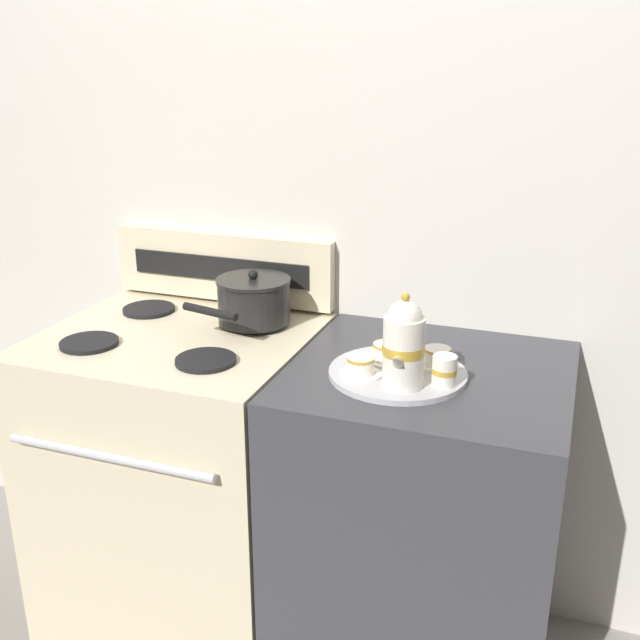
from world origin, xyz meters
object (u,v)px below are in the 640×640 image
at_px(stove, 185,476).
at_px(teacup_left, 361,366).
at_px(serving_tray, 398,373).
at_px(creamer_jug, 444,370).
at_px(saucepan, 253,300).
at_px(teacup_right, 437,357).
at_px(teapot, 403,344).
at_px(teacup_front, 386,352).

xyz_separation_m(stove, teacup_left, (0.58, -0.12, 0.49)).
distance_m(stove, teacup_left, 0.77).
height_order(serving_tray, creamer_jug, creamer_jug).
relative_size(saucepan, creamer_jug, 4.47).
height_order(stove, teacup_right, teacup_right).
bearing_deg(teacup_right, teacup_left, -143.70).
height_order(serving_tray, teacup_left, teacup_left).
distance_m(teacup_left, teacup_right, 0.20).
bearing_deg(stove, teacup_left, -11.67).
relative_size(teapot, teacup_right, 2.23).
height_order(teacup_left, creamer_jug, creamer_jug).
relative_size(stove, teacup_right, 9.13).
relative_size(serving_tray, teapot, 1.49).
bearing_deg(teacup_left, teacup_right, 36.30).
bearing_deg(saucepan, teapot, -29.62).
relative_size(serving_tray, teacup_left, 3.32).
bearing_deg(teacup_left, serving_tray, 36.80).
xyz_separation_m(teacup_right, teacup_front, (-0.13, -0.01, 0.00)).
bearing_deg(teacup_front, serving_tray, -48.07).
distance_m(stove, teacup_right, 0.89).
bearing_deg(serving_tray, teacup_left, -143.20).
bearing_deg(stove, teacup_right, -0.16).
distance_m(saucepan, teacup_front, 0.47).
distance_m(serving_tray, teacup_front, 0.07).
bearing_deg(teacup_front, teacup_left, -107.92).
relative_size(serving_tray, creamer_jug, 4.67).
distance_m(teacup_front, creamer_jug, 0.19).
distance_m(serving_tray, teapot, 0.14).
bearing_deg(stove, teapot, -11.94).
bearing_deg(teapot, stove, 168.06).
relative_size(stove, saucepan, 2.87).
relative_size(stove, serving_tray, 2.75).
height_order(teacup_left, teacup_front, same).
xyz_separation_m(saucepan, creamer_jug, (0.60, -0.25, -0.03)).
height_order(saucepan, teacup_front, saucepan).
bearing_deg(serving_tray, teacup_right, 35.82).
distance_m(serving_tray, teacup_right, 0.11).
xyz_separation_m(teacup_front, creamer_jug, (0.16, -0.09, 0.01)).
xyz_separation_m(serving_tray, creamer_jug, (0.12, -0.04, 0.04)).
xyz_separation_m(saucepan, teacup_right, (0.56, -0.15, -0.04)).
distance_m(teapot, teacup_front, 0.17).
bearing_deg(teapot, teacup_front, 119.38).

